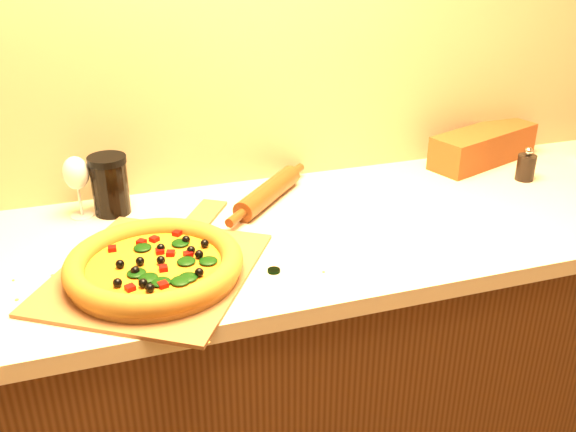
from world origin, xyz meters
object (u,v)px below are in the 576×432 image
object	(u,v)px
dark_jar	(110,185)
wine_glass	(76,175)
rolling_pin	(268,192)
pizza_peel	(158,268)
pizza	(154,265)
pepper_grinder	(526,166)

from	to	relation	value
dark_jar	wine_glass	bearing A→B (deg)	178.36
rolling_pin	wine_glass	bearing A→B (deg)	172.42
pizza_peel	wine_glass	size ratio (longest dim) A/B	3.90
rolling_pin	wine_glass	xyz separation A→B (m)	(-0.47, 0.06, 0.09)
rolling_pin	wine_glass	distance (m)	0.48
rolling_pin	dark_jar	world-z (taller)	dark_jar
pizza	dark_jar	distance (m)	0.37
pizza_peel	wine_glass	world-z (taller)	wine_glass
pizza	dark_jar	xyz separation A→B (m)	(-0.06, 0.36, 0.04)
pepper_grinder	wine_glass	world-z (taller)	wine_glass
pepper_grinder	dark_jar	bearing A→B (deg)	173.07
pepper_grinder	rolling_pin	world-z (taller)	pepper_grinder
pizza	rolling_pin	bearing A→B (deg)	41.73
dark_jar	pizza	bearing A→B (deg)	-80.44
pepper_grinder	dark_jar	world-z (taller)	dark_jar
pepper_grinder	rolling_pin	bearing A→B (deg)	174.03
pepper_grinder	rolling_pin	size ratio (longest dim) A/B	0.32
pizza_peel	wine_glass	xyz separation A→B (m)	(-0.15, 0.33, 0.11)
pizza_peel	pepper_grinder	size ratio (longest dim) A/B	6.36
pepper_grinder	dark_jar	xyz separation A→B (m)	(-1.14, 0.14, 0.04)
rolling_pin	dark_jar	size ratio (longest dim) A/B	2.02
pizza_peel	dark_jar	xyz separation A→B (m)	(-0.07, 0.32, 0.07)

